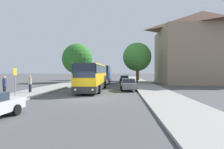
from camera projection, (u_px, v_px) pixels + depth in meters
name	position (u px, v px, depth m)	size (l,w,h in m)	color
ground_plane	(87.00, 99.00, 15.60)	(300.00, 300.00, 0.00)	#4C4C4F
sidewalk_left	(12.00, 98.00, 16.01)	(4.00, 120.00, 0.15)	gray
sidewalk_right	(166.00, 99.00, 15.19)	(4.00, 120.00, 0.15)	gray
building_right_background	(202.00, 47.00, 35.16)	(16.85, 12.35, 14.58)	gray
bus_front	(93.00, 77.00, 22.35)	(2.78, 10.73, 3.33)	#2D2D2D
bus_middle	(104.00, 74.00, 35.98)	(2.90, 11.07, 3.50)	silver
parked_car_right_near	(128.00, 84.00, 22.39)	(2.09, 4.03, 1.52)	slate
parked_car_right_far	(125.00, 79.00, 37.44)	(2.16, 4.47, 1.56)	black
bus_stop_sign	(15.00, 79.00, 15.36)	(0.08, 0.45, 2.64)	gray
pedestrian_waiting_near	(5.00, 86.00, 16.91)	(0.36, 0.36, 1.87)	#23232D
pedestrian_waiting_far	(30.00, 84.00, 19.49)	(0.36, 0.36, 1.85)	#23232D
tree_left_near	(77.00, 59.00, 38.48)	(6.65, 6.65, 8.38)	brown
tree_left_far	(83.00, 64.00, 48.25)	(4.26, 4.26, 6.40)	brown
tree_right_near	(137.00, 57.00, 35.32)	(5.74, 5.74, 8.09)	#513D23
tree_right_mid	(139.00, 59.00, 44.75)	(4.09, 4.09, 7.52)	brown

